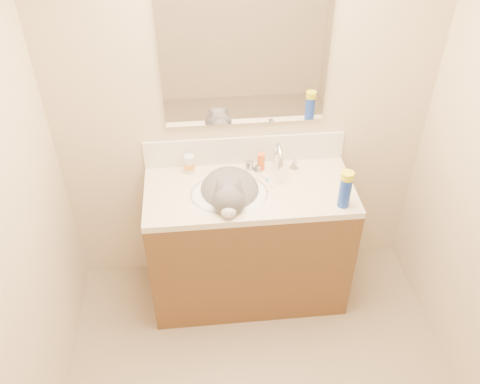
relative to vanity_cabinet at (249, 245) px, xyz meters
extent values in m
cube|color=beige|center=(0.00, 0.28, 0.84)|extent=(2.20, 0.04, 2.50)
cube|color=brown|center=(0.00, 0.00, 0.00)|extent=(1.20, 0.55, 0.82)
cube|color=beige|center=(0.00, 0.00, 0.43)|extent=(1.20, 0.55, 0.04)
ellipsoid|color=white|center=(-0.12, -0.03, 0.38)|extent=(0.45, 0.36, 0.14)
cylinder|color=silver|center=(0.18, 0.18, 0.51)|extent=(0.04, 0.04, 0.11)
torus|color=silver|center=(0.18, 0.12, 0.56)|extent=(0.03, 0.20, 0.20)
cylinder|color=silver|center=(0.18, 0.04, 0.53)|extent=(0.03, 0.03, 0.06)
cone|color=silver|center=(0.07, 0.18, 0.48)|extent=(0.06, 0.06, 0.06)
cone|color=silver|center=(0.29, 0.18, 0.48)|extent=(0.06, 0.06, 0.06)
ellipsoid|color=#555255|center=(-0.11, 0.01, 0.42)|extent=(0.38, 0.42, 0.25)
ellipsoid|color=#555255|center=(-0.13, -0.17, 0.51)|extent=(0.20, 0.18, 0.17)
ellipsoid|color=#555255|center=(-0.12, -0.09, 0.48)|extent=(0.14, 0.14, 0.16)
cone|color=#555255|center=(-0.18, -0.14, 0.59)|extent=(0.09, 0.10, 0.11)
cone|color=#555255|center=(-0.08, -0.15, 0.59)|extent=(0.09, 0.10, 0.11)
ellipsoid|color=silver|center=(-0.14, -0.24, 0.49)|extent=(0.09, 0.07, 0.07)
ellipsoid|color=silver|center=(-0.13, -0.12, 0.43)|extent=(0.14, 0.09, 0.15)
sphere|color=pink|center=(-0.14, -0.27, 0.49)|extent=(0.02, 0.02, 0.02)
cylinder|color=#555255|center=(0.04, -0.02, 0.34)|extent=(0.09, 0.27, 0.05)
cube|color=silver|center=(0.00, 0.26, 0.54)|extent=(1.20, 0.02, 0.18)
cube|color=white|center=(0.00, 0.26, 1.13)|extent=(0.90, 0.02, 0.80)
cylinder|color=silver|center=(-0.33, 0.20, 0.51)|extent=(0.08, 0.08, 0.11)
cylinder|color=gold|center=(-0.33, 0.20, 0.50)|extent=(0.08, 0.08, 0.04)
cylinder|color=#B7B7BC|center=(0.02, 0.19, 0.48)|extent=(0.06, 0.06, 0.06)
cylinder|color=orange|center=(0.09, 0.18, 0.50)|extent=(0.05, 0.05, 0.11)
cube|color=silver|center=(0.11, 0.06, 0.45)|extent=(0.05, 0.13, 0.01)
cube|color=#64A5D5|center=(0.11, 0.06, 0.46)|extent=(0.02, 0.03, 0.02)
cylinder|color=#193AB1|center=(0.49, -0.20, 0.54)|extent=(0.08, 0.08, 0.18)
cylinder|color=yellow|center=(0.49, -0.20, 0.65)|extent=(0.08, 0.08, 0.04)
camera|label=1|loc=(-0.29, -2.26, 2.24)|focal=38.00mm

